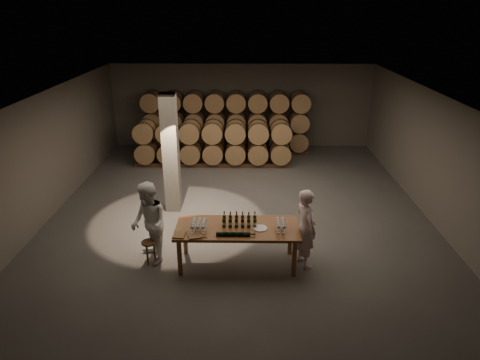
{
  "coord_description": "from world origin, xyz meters",
  "views": [
    {
      "loc": [
        0.17,
        -10.44,
        5.23
      ],
      "look_at": [
        0.03,
        -0.37,
        1.1
      ],
      "focal_mm": 32.0,
      "sensor_mm": 36.0,
      "label": 1
    }
  ],
  "objects_px": {
    "bottle_cluster": "(239,221)",
    "notebook_near": "(195,236)",
    "person_man": "(306,228)",
    "tasting_table": "(237,231)",
    "stool": "(149,246)",
    "person_woman": "(149,224)",
    "plate": "(260,228)"
  },
  "relations": [
    {
      "from": "stool",
      "to": "person_man",
      "type": "xyz_separation_m",
      "value": [
        3.34,
        -0.0,
        0.45
      ]
    },
    {
      "from": "tasting_table",
      "to": "person_man",
      "type": "bearing_deg",
      "value": -0.02
    },
    {
      "from": "person_man",
      "to": "stool",
      "type": "bearing_deg",
      "value": 68.94
    },
    {
      "from": "plate",
      "to": "notebook_near",
      "type": "xyz_separation_m",
      "value": [
        -1.33,
        -0.37,
        0.01
      ]
    },
    {
      "from": "bottle_cluster",
      "to": "notebook_near",
      "type": "distance_m",
      "value": 1.03
    },
    {
      "from": "person_man",
      "to": "person_woman",
      "type": "height_order",
      "value": "person_woman"
    },
    {
      "from": "stool",
      "to": "notebook_near",
      "type": "bearing_deg",
      "value": -22.07
    },
    {
      "from": "notebook_near",
      "to": "person_woman",
      "type": "distance_m",
      "value": 1.16
    },
    {
      "from": "bottle_cluster",
      "to": "plate",
      "type": "height_order",
      "value": "bottle_cluster"
    },
    {
      "from": "plate",
      "to": "stool",
      "type": "xyz_separation_m",
      "value": [
        -2.38,
        0.06,
        -0.47
      ]
    },
    {
      "from": "plate",
      "to": "notebook_near",
      "type": "distance_m",
      "value": 1.38
    },
    {
      "from": "plate",
      "to": "stool",
      "type": "distance_m",
      "value": 2.43
    },
    {
      "from": "stool",
      "to": "person_man",
      "type": "height_order",
      "value": "person_man"
    },
    {
      "from": "notebook_near",
      "to": "person_man",
      "type": "relative_size",
      "value": 0.15
    },
    {
      "from": "tasting_table",
      "to": "bottle_cluster",
      "type": "bearing_deg",
      "value": 59.03
    },
    {
      "from": "notebook_near",
      "to": "person_woman",
      "type": "height_order",
      "value": "person_woman"
    },
    {
      "from": "notebook_near",
      "to": "stool",
      "type": "distance_m",
      "value": 1.24
    },
    {
      "from": "bottle_cluster",
      "to": "stool",
      "type": "distance_m",
      "value": 2.03
    },
    {
      "from": "person_man",
      "to": "tasting_table",
      "type": "bearing_deg",
      "value": 69.0
    },
    {
      "from": "bottle_cluster",
      "to": "person_woman",
      "type": "distance_m",
      "value": 1.93
    },
    {
      "from": "plate",
      "to": "person_man",
      "type": "relative_size",
      "value": 0.17
    },
    {
      "from": "plate",
      "to": "person_woman",
      "type": "bearing_deg",
      "value": 176.38
    },
    {
      "from": "person_woman",
      "to": "stool",
      "type": "bearing_deg",
      "value": -39.34
    },
    {
      "from": "tasting_table",
      "to": "notebook_near",
      "type": "bearing_deg",
      "value": -153.4
    },
    {
      "from": "stool",
      "to": "person_woman",
      "type": "relative_size",
      "value": 0.29
    },
    {
      "from": "tasting_table",
      "to": "bottle_cluster",
      "type": "distance_m",
      "value": 0.23
    },
    {
      "from": "plate",
      "to": "notebook_near",
      "type": "height_order",
      "value": "notebook_near"
    },
    {
      "from": "notebook_near",
      "to": "bottle_cluster",
      "type": "bearing_deg",
      "value": 12.68
    },
    {
      "from": "stool",
      "to": "person_man",
      "type": "distance_m",
      "value": 3.37
    },
    {
      "from": "plate",
      "to": "person_woman",
      "type": "height_order",
      "value": "person_woman"
    },
    {
      "from": "notebook_near",
      "to": "person_man",
      "type": "bearing_deg",
      "value": -6.15
    },
    {
      "from": "bottle_cluster",
      "to": "person_man",
      "type": "relative_size",
      "value": 0.41
    }
  ]
}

